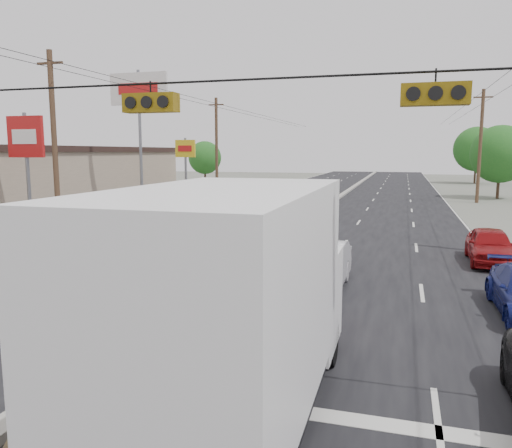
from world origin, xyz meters
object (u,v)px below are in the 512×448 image
object	(u,v)px
utility_pole_right_c	(480,146)
utility_pole_left_c	(217,146)
queue_car_b	(318,268)
oncoming_near	(113,239)
pole_sign_far	(185,153)
pole_sign_mid	(26,143)
pole_sign_billboard	(139,97)
tree_right_mid	(500,154)
queue_car_a	(285,249)
tree_left_far	(205,158)
queue_car_e	(490,246)
utility_pole_left_b	(54,142)
box_truck	(235,305)
tree_right_far	(476,149)
oncoming_far	(235,211)
tan_sedan	(158,389)
red_sedan	(250,282)

from	to	relation	value
utility_pole_right_c	utility_pole_left_c	bearing A→B (deg)	180.00
queue_car_b	oncoming_near	bearing A→B (deg)	161.95
pole_sign_far	oncoming_near	distance (m)	31.14
pole_sign_mid	utility_pole_right_c	bearing A→B (deg)	36.71
pole_sign_billboard	tree_right_mid	bearing A→B (deg)	29.95
utility_pole_right_c	oncoming_near	xyz separation A→B (m)	(-18.78, -29.36, -4.41)
queue_car_a	tree_left_far	bearing A→B (deg)	121.67
queue_car_e	oncoming_near	world-z (taller)	queue_car_e
utility_pole_right_c	utility_pole_left_b	bearing A→B (deg)	-135.00
queue_car_b	oncoming_near	world-z (taller)	queue_car_b
queue_car_e	pole_sign_mid	bearing A→B (deg)	171.56
pole_sign_far	box_truck	xyz separation A→B (m)	(19.50, -41.10, -2.35)
utility_pole_right_c	tree_right_mid	world-z (taller)	utility_pole_right_c
queue_car_a	utility_pole_right_c	bearing A→B (deg)	76.36
tree_right_far	queue_car_b	world-z (taller)	tree_right_far
tree_right_far	oncoming_far	size ratio (longest dim) A/B	1.44
utility_pole_right_c	queue_car_b	distance (m)	34.18
queue_car_a	queue_car_b	size ratio (longest dim) A/B	0.98
utility_pole_right_c	queue_car_a	bearing A→B (deg)	-109.87
utility_pole_right_c	pole_sign_mid	size ratio (longest dim) A/B	1.43
tan_sedan	red_sedan	distance (m)	6.75
red_sedan	tree_right_mid	bearing A→B (deg)	70.17
tree_left_far	box_truck	bearing A→B (deg)	-67.34
tree_right_far	pole_sign_far	bearing A→B (deg)	-136.85
utility_pole_left_b	tan_sedan	distance (m)	22.88
tree_left_far	oncoming_near	distance (m)	51.89
utility_pole_left_b	queue_car_a	bearing A→B (deg)	-18.82
queue_car_b	tree_right_far	bearing A→B (deg)	79.49
utility_pole_left_b	oncoming_near	world-z (taller)	utility_pole_left_b
pole_sign_billboard	red_sedan	distance (m)	29.42
utility_pole_left_b	tree_right_mid	distance (m)	40.70
utility_pole_left_c	oncoming_far	bearing A→B (deg)	-65.90
queue_car_e	oncoming_near	xyz separation A→B (m)	(-15.88, -2.78, -0.02)
queue_car_e	red_sedan	bearing A→B (deg)	-130.93
utility_pole_left_b	pole_sign_far	size ratio (longest dim) A/B	1.67
tree_right_far	queue_car_a	bearing A→B (deg)	-103.43
queue_car_a	queue_car_e	distance (m)	8.53
pole_sign_far	queue_car_a	xyz separation A→B (m)	(17.71, -29.84, -3.62)
pole_sign_far	box_truck	bearing A→B (deg)	-64.61
pole_sign_far	tree_right_mid	distance (m)	31.40
utility_pole_left_b	queue_car_b	distance (m)	18.27
queue_car_a	queue_car_b	xyz separation A→B (m)	(1.79, -2.85, -0.01)
queue_car_e	queue_car_b	bearing A→B (deg)	-133.62
tree_left_far	queue_car_a	xyz separation A→B (m)	(23.71, -49.84, -2.93)
utility_pole_right_c	queue_car_e	bearing A→B (deg)	-96.23
pole_sign_mid	pole_sign_billboard	world-z (taller)	pole_sign_billboard
pole_sign_mid	box_truck	world-z (taller)	pole_sign_mid
oncoming_far	utility_pole_left_b	bearing A→B (deg)	43.42
pole_sign_mid	tree_right_mid	size ratio (longest dim) A/B	0.98
red_sedan	queue_car_e	xyz separation A→B (m)	(7.71, 8.48, -0.07)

